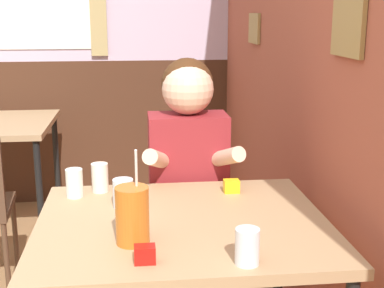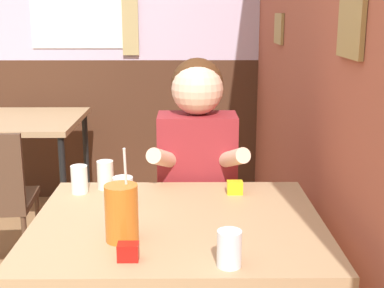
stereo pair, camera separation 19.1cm
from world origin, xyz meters
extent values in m
cube|color=#9E4C38|center=(1.20, 1.38, 1.35)|extent=(0.06, 4.76, 2.70)
cube|color=olive|center=(1.16, 1.82, 1.36)|extent=(0.02, 0.24, 0.17)
cube|color=olive|center=(1.16, 0.43, 1.44)|extent=(0.02, 0.25, 0.25)
cube|color=#472819|center=(0.00, 2.79, 0.55)|extent=(5.35, 0.06, 1.10)
cube|color=tan|center=(0.60, 0.35, 0.76)|extent=(0.98, 0.82, 0.04)
cylinder|color=black|center=(0.15, 0.72, 0.37)|extent=(0.04, 0.04, 0.74)
cylinder|color=black|center=(1.05, 0.72, 0.37)|extent=(0.04, 0.04, 0.74)
cylinder|color=black|center=(-0.13, 1.76, 0.37)|extent=(0.04, 0.04, 0.74)
cylinder|color=black|center=(-0.13, 2.50, 0.37)|extent=(0.04, 0.04, 0.74)
cylinder|color=#4C3323|center=(-0.25, 1.61, 0.22)|extent=(0.03, 0.03, 0.44)
cylinder|color=#4C3323|center=(-0.22, 1.25, 0.22)|extent=(0.03, 0.03, 0.44)
cube|color=maroon|center=(0.67, 0.90, 0.24)|extent=(0.31, 0.20, 0.47)
cube|color=maroon|center=(0.67, 0.90, 0.75)|extent=(0.34, 0.20, 0.56)
sphere|color=#472814|center=(0.67, 0.93, 1.16)|extent=(0.22, 0.22, 0.22)
sphere|color=beige|center=(0.67, 0.90, 1.14)|extent=(0.22, 0.22, 0.22)
cylinder|color=beige|center=(0.54, 0.76, 0.88)|extent=(0.14, 0.27, 0.15)
cylinder|color=beige|center=(0.81, 0.76, 0.88)|extent=(0.14, 0.27, 0.15)
cylinder|color=#C6661E|center=(0.43, 0.19, 0.86)|extent=(0.10, 0.10, 0.18)
cylinder|color=white|center=(0.44, 0.19, 1.00)|extent=(0.01, 0.04, 0.14)
cylinder|color=silver|center=(0.75, 0.01, 0.83)|extent=(0.07, 0.07, 0.10)
cylinder|color=silver|center=(0.21, 0.63, 0.83)|extent=(0.06, 0.06, 0.11)
cylinder|color=silver|center=(0.30, 0.68, 0.83)|extent=(0.07, 0.07, 0.11)
cylinder|color=silver|center=(0.40, 0.50, 0.83)|extent=(0.07, 0.07, 0.11)
cube|color=#B7140F|center=(0.46, 0.05, 0.80)|extent=(0.06, 0.04, 0.05)
cube|color=yellow|center=(0.81, 0.62, 0.80)|extent=(0.06, 0.04, 0.05)
camera|label=1|loc=(0.44, -1.33, 1.46)|focal=50.00mm
camera|label=2|loc=(0.63, -1.35, 1.46)|focal=50.00mm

